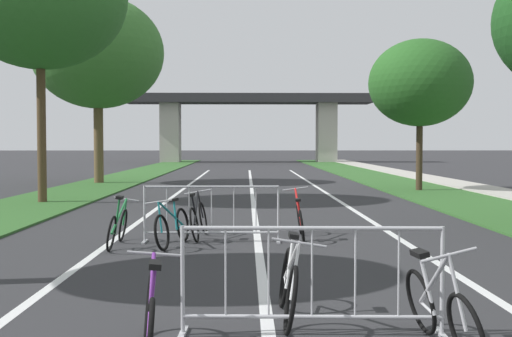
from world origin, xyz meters
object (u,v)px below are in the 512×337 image
object	(u,v)px
tree_right_oak_mid	(420,83)
bicycle_red_6	(300,220)
crowd_barrier_nearest	(312,281)
bicycle_purple_1	(149,316)
tree_left_maple_mid	(98,53)
bicycle_green_4	(118,227)
crowd_barrier_second	(212,214)
bicycle_teal_5	(172,226)
bicycle_white_3	(288,284)
bicycle_black_0	(198,219)
bicycle_silver_2	(440,310)

from	to	relation	value
tree_right_oak_mid	bicycle_red_6	distance (m)	13.59
crowd_barrier_nearest	bicycle_purple_1	world-z (taller)	crowd_barrier_nearest
tree_left_maple_mid	bicycle_green_4	distance (m)	18.87
tree_left_maple_mid	bicycle_purple_1	world-z (taller)	tree_left_maple_mid
crowd_barrier_nearest	bicycle_purple_1	bearing A→B (deg)	-158.62
crowd_barrier_nearest	bicycle_green_4	xyz separation A→B (m)	(-2.90, 5.26, -0.17)
crowd_barrier_nearest	bicycle_green_4	bearing A→B (deg)	118.85
crowd_barrier_second	bicycle_green_4	world-z (taller)	crowd_barrier_second
crowd_barrier_second	bicycle_teal_5	world-z (taller)	crowd_barrier_second
crowd_barrier_nearest	bicycle_white_3	distance (m)	0.59
bicycle_green_4	bicycle_red_6	world-z (taller)	bicycle_red_6
bicycle_black_0	bicycle_teal_5	xyz separation A→B (m)	(-0.39, -0.91, -0.02)
bicycle_teal_5	bicycle_silver_2	bearing A→B (deg)	130.57
tree_right_oak_mid	bicycle_green_4	bearing A→B (deg)	-124.60
bicycle_white_3	bicycle_silver_2	bearing A→B (deg)	142.29
tree_right_oak_mid	bicycle_teal_5	xyz separation A→B (m)	(-7.86, -12.72, -3.73)
bicycle_black_0	bicycle_silver_2	size ratio (longest dim) A/B	1.08
crowd_barrier_second	bicycle_white_3	bearing A→B (deg)	-78.29
tree_left_maple_mid	bicycle_white_3	xyz separation A→B (m)	(7.07, -22.24, -5.48)
bicycle_silver_2	bicycle_green_4	world-z (taller)	bicycle_silver_2
crowd_barrier_second	bicycle_purple_1	bearing A→B (deg)	-91.73
tree_left_maple_mid	crowd_barrier_second	xyz separation A→B (m)	(5.99, -17.04, -5.33)
tree_left_maple_mid	bicycle_black_0	xyz separation A→B (m)	(5.71, -16.55, -5.48)
bicycle_silver_2	bicycle_teal_5	world-z (taller)	bicycle_silver_2
tree_right_oak_mid	bicycle_teal_5	size ratio (longest dim) A/B	3.35
crowd_barrier_nearest	bicycle_white_3	world-z (taller)	crowd_barrier_nearest
tree_left_maple_mid	bicycle_teal_5	size ratio (longest dim) A/B	4.89
bicycle_green_4	bicycle_red_6	size ratio (longest dim) A/B	1.01
bicycle_black_0	bicycle_silver_2	world-z (taller)	bicycle_silver_2
bicycle_purple_1	bicycle_red_6	xyz separation A→B (m)	(1.87, 6.77, -0.00)
tree_left_maple_mid	bicycle_green_4	bearing A→B (deg)	-76.02
tree_left_maple_mid	crowd_barrier_nearest	bearing A→B (deg)	-72.32
tree_left_maple_mid	bicycle_green_4	size ratio (longest dim) A/B	4.89
bicycle_purple_1	crowd_barrier_nearest	bearing A→B (deg)	12.65
tree_right_oak_mid	crowd_barrier_second	bearing A→B (deg)	-120.30
bicycle_white_3	bicycle_purple_1	bearing A→B (deg)	41.67
tree_left_maple_mid	tree_right_oak_mid	distance (m)	14.12
crowd_barrier_nearest	bicycle_black_0	world-z (taller)	crowd_barrier_nearest
bicycle_red_6	bicycle_white_3	bearing A→B (deg)	-93.89
bicycle_black_0	bicycle_purple_1	distance (m)	6.80
bicycle_black_0	bicycle_red_6	bearing A→B (deg)	3.69
tree_right_oak_mid	bicycle_silver_2	world-z (taller)	tree_right_oak_mid
bicycle_black_0	bicycle_red_6	size ratio (longest dim) A/B	1.03
bicycle_red_6	bicycle_silver_2	bearing A→B (deg)	-82.03
bicycle_green_4	bicycle_teal_5	world-z (taller)	bicycle_green_4
bicycle_red_6	bicycle_purple_1	bearing A→B (deg)	-103.28
bicycle_teal_5	bicycle_green_4	bearing A→B (deg)	16.43
tree_right_oak_mid	crowd_barrier_nearest	bearing A→B (deg)	-108.16
crowd_barrier_nearest	bicycle_red_6	distance (m)	6.21
bicycle_black_0	bicycle_white_3	xyz separation A→B (m)	(1.36, -5.69, -0.00)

